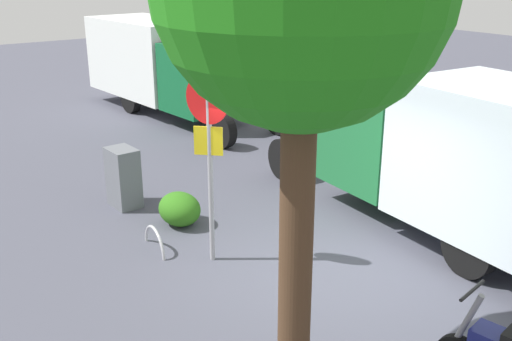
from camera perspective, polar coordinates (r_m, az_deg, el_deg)
name	(u,v)px	position (r m, az deg, el deg)	size (l,w,h in m)	color
ground_plane	(309,275)	(9.23, 5.08, -9.99)	(60.00, 60.00, 0.00)	#484956
box_truck_near	(488,158)	(10.20, 21.35, 1.14)	(8.20, 2.72, 2.74)	black
box_truck_far	(165,62)	(18.83, -8.73, 10.26)	(7.94, 2.76, 2.78)	black
stop_sign	(209,140)	(8.91, -4.55, 2.96)	(0.71, 0.33, 3.01)	#9E9EA3
utility_cabinet	(123,178)	(11.71, -12.60, -0.67)	(0.64, 0.47, 1.16)	slate
bike_rack_hoop	(155,250)	(10.07, -9.66, -7.52)	(0.85, 0.85, 0.05)	#B7B7BC
shrub_near_sign	(180,209)	(10.82, -7.34, -3.67)	(0.88, 0.72, 0.60)	#2F6F19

